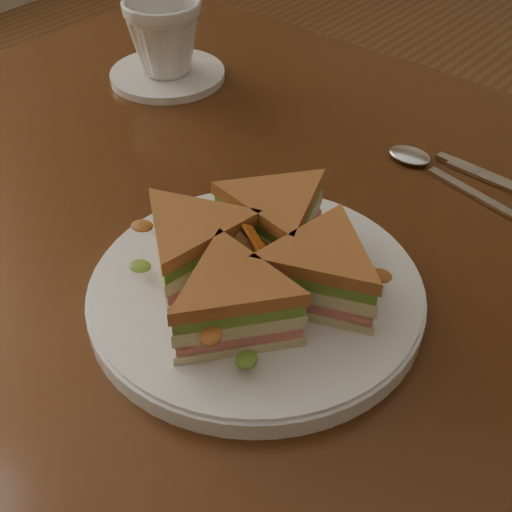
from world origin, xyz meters
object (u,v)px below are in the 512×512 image
at_px(table, 323,327).
at_px(sandwich_wedges, 256,261).
at_px(plate, 256,294).
at_px(saucer, 168,75).
at_px(spoon, 426,166).
at_px(coffee_cup, 164,37).

height_order(table, sandwich_wedges, sandwich_wedges).
height_order(plate, saucer, plate).
bearing_deg(plate, saucer, 144.85).
xyz_separation_m(plate, sandwich_wedges, (-0.00, 0.00, 0.04)).
height_order(sandwich_wedges, saucer, sandwich_wedges).
height_order(table, spoon, spoon).
height_order(plate, coffee_cup, coffee_cup).
bearing_deg(plate, coffee_cup, 144.85).
distance_m(sandwich_wedges, coffee_cup, 0.43).
relative_size(saucer, coffee_cup, 1.49).
height_order(sandwich_wedges, coffee_cup, coffee_cup).
xyz_separation_m(table, coffee_cup, (-0.37, 0.16, 0.16)).
distance_m(plate, sandwich_wedges, 0.04).
distance_m(table, saucer, 0.41).
xyz_separation_m(table, spoon, (-0.00, 0.18, 0.10)).
height_order(spoon, saucer, same).
xyz_separation_m(table, sandwich_wedges, (-0.01, -0.09, 0.14)).
height_order(plate, sandwich_wedges, sandwich_wedges).
distance_m(plate, coffee_cup, 0.44).
distance_m(plate, spoon, 0.27).
relative_size(table, coffee_cup, 12.09).
distance_m(sandwich_wedges, spoon, 0.28).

